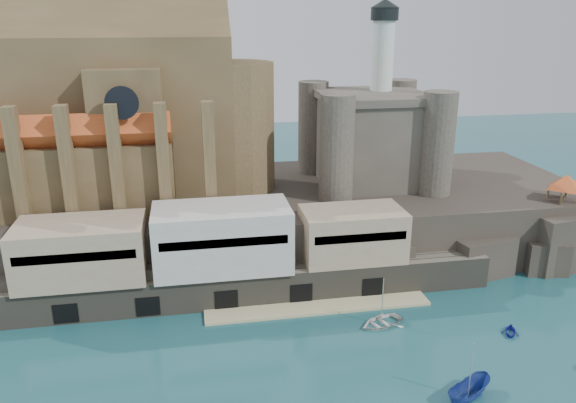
# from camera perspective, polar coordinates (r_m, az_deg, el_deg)

# --- Properties ---
(ground) EXTENTS (300.00, 300.00, 0.00)m
(ground) POSITION_cam_1_polar(r_m,az_deg,el_deg) (60.87, 5.25, -19.09)
(ground) COLOR #184950
(ground) RESTS_ON ground
(promontory) EXTENTS (100.00, 36.00, 10.00)m
(promontory) POSITION_cam_1_polar(r_m,az_deg,el_deg) (92.45, -1.21, -1.78)
(promontory) COLOR black
(promontory) RESTS_ON ground
(quay) EXTENTS (70.00, 12.00, 13.05)m
(quay) POSITION_cam_1_polar(r_m,az_deg,el_deg) (76.03, -6.74, -5.65)
(quay) COLOR #5C5749
(quay) RESTS_ON ground
(church) EXTENTS (47.00, 25.93, 30.51)m
(church) POSITION_cam_1_polar(r_m,az_deg,el_deg) (89.94, -16.95, 8.21)
(church) COLOR brown
(church) RESTS_ON promontory
(castle_keep) EXTENTS (21.20, 21.20, 29.30)m
(castle_keep) POSITION_cam_1_polar(r_m,az_deg,el_deg) (94.14, 8.46, 6.88)
(castle_keep) COLOR #464037
(castle_keep) RESTS_ON promontory
(rock_outcrop) EXTENTS (14.50, 10.50, 8.70)m
(rock_outcrop) POSITION_cam_1_polar(r_m,az_deg,el_deg) (96.93, 25.71, -3.30)
(rock_outcrop) COLOR black
(rock_outcrop) RESTS_ON ground
(pavilion) EXTENTS (6.40, 6.40, 5.40)m
(pavilion) POSITION_cam_1_polar(r_m,az_deg,el_deg) (94.43, 26.39, 1.65)
(pavilion) COLOR brown
(pavilion) RESTS_ON rock_outcrop
(boat_2) EXTENTS (3.05, 3.02, 5.94)m
(boat_2) POSITION_cam_1_polar(r_m,az_deg,el_deg) (63.12, 17.78, -18.47)
(boat_2) COLOR navy
(boat_2) RESTS_ON ground
(boat_6) EXTENTS (2.61, 4.36, 5.88)m
(boat_6) POSITION_cam_1_polar(r_m,az_deg,el_deg) (73.10, 9.43, -12.20)
(boat_6) COLOR white
(boat_6) RESTS_ON ground
(boat_7) EXTENTS (3.04, 2.69, 3.01)m
(boat_7) POSITION_cam_1_polar(r_m,az_deg,el_deg) (75.35, 21.63, -12.38)
(boat_7) COLOR #181897
(boat_7) RESTS_ON ground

